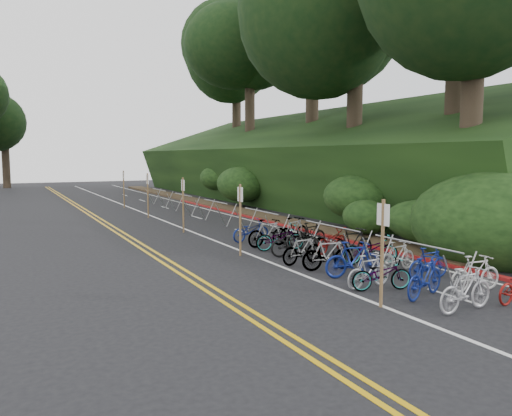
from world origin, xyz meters
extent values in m
plane|color=black|center=(0.00, 0.00, 0.00)|extent=(120.00, 120.00, 0.00)
cube|color=gold|center=(-2.15, 10.00, 0.00)|extent=(0.12, 80.00, 0.01)
cube|color=gold|center=(-1.85, 10.00, 0.00)|extent=(0.12, 80.00, 0.01)
cube|color=silver|center=(1.00, 10.00, 0.00)|extent=(0.12, 80.00, 0.01)
cube|color=silver|center=(5.20, 10.00, 0.00)|extent=(0.12, 80.00, 0.01)
cube|color=silver|center=(3.10, -2.00, 0.00)|extent=(0.10, 1.60, 0.01)
cube|color=silver|center=(3.10, 4.00, 0.00)|extent=(0.10, 1.60, 0.01)
cube|color=silver|center=(3.10, 10.00, 0.00)|extent=(0.10, 1.60, 0.01)
cube|color=silver|center=(3.10, 16.00, 0.00)|extent=(0.10, 1.60, 0.01)
cube|color=silver|center=(3.10, 22.00, 0.00)|extent=(0.10, 1.60, 0.01)
cube|color=silver|center=(3.10, 28.00, 0.00)|extent=(0.10, 1.60, 0.01)
cube|color=silver|center=(3.10, 34.00, 0.00)|extent=(0.10, 1.60, 0.01)
cube|color=maroon|center=(5.70, 12.00, 0.05)|extent=(0.25, 28.00, 0.10)
cube|color=black|center=(13.50, 22.00, 2.80)|extent=(12.32, 44.00, 9.11)
cube|color=#382819|center=(6.40, 22.00, 0.08)|extent=(1.40, 44.00, 0.16)
ellipsoid|color=#284C19|center=(7.20, 3.00, 1.04)|extent=(2.00, 2.80, 1.60)
ellipsoid|color=#284C19|center=(8.00, 8.00, 1.55)|extent=(2.60, 3.64, 2.08)
ellipsoid|color=#284C19|center=(9.20, 14.00, 1.99)|extent=(2.20, 3.08, 1.76)
ellipsoid|color=#284C19|center=(7.80, 20.00, 1.56)|extent=(3.00, 4.20, 2.40)
ellipsoid|color=#284C19|center=(8.50, 26.00, 1.73)|extent=(2.40, 3.36, 1.92)
ellipsoid|color=#284C19|center=(9.80, 30.00, 2.41)|extent=(2.80, 3.92, 2.24)
ellipsoid|color=#284C19|center=(7.00, 6.00, 0.90)|extent=(1.80, 2.52, 1.44)
ellipsoid|color=#284C19|center=(10.00, 18.00, 2.60)|extent=(3.20, 4.48, 2.56)
ellipsoid|color=black|center=(8.00, 0.50, 1.21)|extent=(5.28, 6.16, 3.52)
cylinder|color=#2D2319|center=(9.50, 3.00, 4.18)|extent=(0.82, 0.82, 5.95)
cylinder|color=#2D2319|center=(12.00, 6.00, 6.46)|extent=(0.89, 0.89, 7.33)
cylinder|color=#2D2319|center=(11.00, 12.00, 5.94)|extent=(0.87, 0.87, 6.87)
cylinder|color=#2D2319|center=(13.50, 20.00, 7.09)|extent=(0.92, 0.92, 7.79)
ellipsoid|color=black|center=(13.50, 20.00, 14.35)|extent=(11.20, 11.20, 10.64)
cylinder|color=#2D2319|center=(12.50, 28.00, 6.01)|extent=(0.84, 0.84, 6.41)
ellipsoid|color=black|center=(12.50, 28.00, 11.78)|extent=(8.55, 8.55, 8.12)
cylinder|color=#2D2319|center=(15.00, 36.00, 7.16)|extent=(0.89, 0.89, 7.33)
ellipsoid|color=black|center=(15.00, 36.00, 13.88)|extent=(10.18, 10.18, 9.67)
cylinder|color=#2D2319|center=(-6.00, 50.00, 2.75)|extent=(0.79, 0.79, 5.50)
ellipsoid|color=black|center=(-6.00, 50.00, 7.63)|extent=(7.13, 7.13, 6.77)
cylinder|color=gray|center=(2.86, -0.92, 1.19)|extent=(0.05, 3.08, 0.05)
cylinder|color=gray|center=(2.58, -2.36, 0.59)|extent=(0.60, 0.04, 1.17)
cylinder|color=gray|center=(3.14, -2.36, 0.59)|extent=(0.60, 0.04, 1.17)
cylinder|color=gray|center=(2.58, 0.52, 0.59)|extent=(0.60, 0.04, 1.17)
cylinder|color=gray|center=(3.14, 0.52, 0.59)|extent=(0.60, 0.04, 1.17)
cylinder|color=gray|center=(3.00, 3.00, 1.15)|extent=(0.05, 3.00, 0.05)
cylinder|color=gray|center=(2.72, 1.60, 0.57)|extent=(0.58, 0.04, 1.13)
cylinder|color=gray|center=(3.28, 1.60, 0.57)|extent=(0.58, 0.04, 1.13)
cylinder|color=gray|center=(2.72, 4.40, 0.57)|extent=(0.58, 0.04, 1.13)
cylinder|color=gray|center=(3.28, 4.40, 0.57)|extent=(0.58, 0.04, 1.13)
cylinder|color=gray|center=(3.00, 8.00, 1.15)|extent=(0.05, 3.00, 0.05)
cylinder|color=gray|center=(2.72, 6.60, 0.57)|extent=(0.58, 0.04, 1.13)
cylinder|color=gray|center=(3.28, 6.60, 0.57)|extent=(0.58, 0.04, 1.13)
cylinder|color=gray|center=(2.72, 9.40, 0.57)|extent=(0.58, 0.04, 1.13)
cylinder|color=gray|center=(3.28, 9.40, 0.57)|extent=(0.58, 0.04, 1.13)
cylinder|color=gray|center=(3.00, 13.00, 1.15)|extent=(0.05, 3.00, 0.05)
cylinder|color=gray|center=(2.72, 11.60, 0.57)|extent=(0.58, 0.04, 1.13)
cylinder|color=gray|center=(3.28, 11.60, 0.57)|extent=(0.58, 0.04, 1.13)
cylinder|color=gray|center=(2.72, 14.40, 0.57)|extent=(0.58, 0.04, 1.13)
cylinder|color=gray|center=(3.28, 14.40, 0.57)|extent=(0.58, 0.04, 1.13)
cylinder|color=gray|center=(3.00, 18.00, 1.15)|extent=(0.05, 3.00, 0.05)
cylinder|color=gray|center=(2.72, 16.60, 0.57)|extent=(0.58, 0.04, 1.13)
cylinder|color=gray|center=(3.28, 16.60, 0.57)|extent=(0.58, 0.04, 1.13)
cylinder|color=gray|center=(2.72, 19.40, 0.57)|extent=(0.58, 0.04, 1.13)
cylinder|color=gray|center=(3.28, 19.40, 0.57)|extent=(0.58, 0.04, 1.13)
cylinder|color=gray|center=(3.00, 23.00, 1.15)|extent=(0.05, 3.00, 0.05)
cylinder|color=gray|center=(2.72, 21.60, 0.57)|extent=(0.58, 0.04, 1.13)
cylinder|color=gray|center=(3.28, 21.60, 0.57)|extent=(0.58, 0.04, 1.13)
cylinder|color=gray|center=(2.72, 24.40, 0.57)|extent=(0.58, 0.04, 1.13)
cylinder|color=gray|center=(3.28, 24.40, 0.57)|extent=(0.58, 0.04, 1.13)
cylinder|color=brown|center=(0.93, -1.83, 1.25)|extent=(0.08, 0.08, 2.50)
cube|color=silver|center=(0.93, -1.83, 2.15)|extent=(0.02, 0.40, 0.50)
cylinder|color=brown|center=(0.60, 5.00, 1.25)|extent=(0.08, 0.08, 2.50)
cube|color=silver|center=(0.60, 5.00, 2.15)|extent=(0.02, 0.40, 0.50)
cylinder|color=brown|center=(0.60, 11.00, 1.25)|extent=(0.08, 0.08, 2.50)
cube|color=silver|center=(0.60, 11.00, 2.15)|extent=(0.02, 0.40, 0.50)
cylinder|color=brown|center=(0.60, 17.00, 1.25)|extent=(0.08, 0.08, 2.50)
cube|color=silver|center=(0.60, 17.00, 2.15)|extent=(0.02, 0.40, 0.50)
cylinder|color=brown|center=(0.60, 23.00, 1.25)|extent=(0.08, 0.08, 2.50)
cube|color=silver|center=(0.60, 23.00, 2.15)|extent=(0.02, 0.40, 0.50)
imported|color=#9E9EA3|center=(1.78, -0.39, 0.45)|extent=(0.56, 1.53, 0.90)
imported|color=#9E9EA3|center=(2.36, -2.97, 0.51)|extent=(0.57, 1.73, 1.03)
imported|color=navy|center=(2.40, -1.73, 0.52)|extent=(0.99, 1.79, 1.04)
imported|color=beige|center=(3.98, -1.91, 0.48)|extent=(0.63, 1.63, 0.95)
imported|color=slate|center=(1.91, -0.72, 0.42)|extent=(1.01, 1.71, 0.85)
imported|color=navy|center=(3.88, -0.44, 0.47)|extent=(0.49, 1.56, 0.93)
imported|color=navy|center=(2.14, 0.74, 0.53)|extent=(0.80, 1.81, 1.05)
imported|color=beige|center=(3.80, 0.71, 0.46)|extent=(0.62, 1.58, 0.93)
imported|color=slate|center=(2.02, 1.79, 0.51)|extent=(0.79, 1.76, 1.02)
imported|color=slate|center=(3.73, 1.88, 0.49)|extent=(1.20, 1.98, 0.98)
imported|color=slate|center=(1.78, 2.87, 0.48)|extent=(0.65, 1.63, 0.95)
imported|color=black|center=(3.77, 2.82, 0.53)|extent=(0.61, 1.79, 1.06)
imported|color=black|center=(2.29, 4.06, 0.49)|extent=(0.97, 1.94, 0.98)
imported|color=maroon|center=(3.77, 4.01, 0.45)|extent=(1.15, 1.82, 0.90)
imported|color=slate|center=(2.33, 5.22, 0.48)|extent=(1.00, 1.93, 0.97)
imported|color=black|center=(3.63, 5.15, 0.49)|extent=(0.86, 1.70, 0.99)
imported|color=slate|center=(2.29, 6.09, 0.54)|extent=(0.67, 1.83, 1.08)
imported|color=slate|center=(3.59, 6.33, 0.52)|extent=(1.07, 1.81, 1.05)
imported|color=navy|center=(2.25, 7.46, 0.45)|extent=(0.81, 1.78, 0.90)
camera|label=1|loc=(-6.77, -10.46, 3.47)|focal=35.00mm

